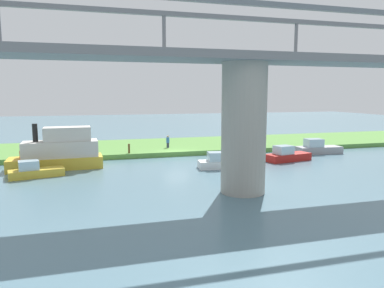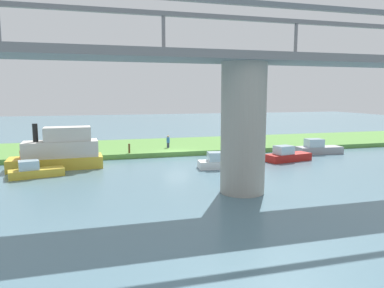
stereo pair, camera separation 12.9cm
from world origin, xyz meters
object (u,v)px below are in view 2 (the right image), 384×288
Objects in this scene: person_on_bank at (168,141)px; pontoon_yellow at (35,171)px; houseboat_blue at (221,162)px; bridge_pylon at (243,129)px; skiff_small at (318,148)px; motorboat_red at (287,155)px; riverboat_paddlewheel at (59,152)px; mooring_post at (129,148)px.

pontoon_yellow is (12.71, 9.37, -0.72)m from person_on_bank.
houseboat_blue is at bearing 177.32° from pontoon_yellow.
pontoon_yellow is at bearing -31.30° from bridge_pylon.
skiff_small is 1.04× the size of motorboat_red.
bridge_pylon reaches higher than riverboat_paddlewheel.
pontoon_yellow is at bearing 1.99° from motorboat_red.
person_on_bank is at bearing -40.45° from motorboat_red.
person_on_bank is 13.25m from motorboat_red.
person_on_bank is at bearing -19.39° from skiff_small.
pontoon_yellow is at bearing 61.94° from riverboat_paddlewheel.
bridge_pylon is 17.14m from riverboat_paddlewheel.
houseboat_blue is at bearing 104.90° from person_on_bank.
riverboat_paddlewheel is (6.46, 3.65, 0.50)m from mooring_post.
riverboat_paddlewheel is at bearing -118.06° from pontoon_yellow.
mooring_post is at bearing 30.08° from person_on_bank.
pontoon_yellow is at bearing -2.68° from houseboat_blue.
riverboat_paddlewheel reaches higher than pontoon_yellow.
person_on_bank reaches higher than pontoon_yellow.
person_on_bank is 0.28× the size of skiff_small.
houseboat_blue is (-15.39, 0.72, 0.03)m from pontoon_yellow.
bridge_pylon is 1.69× the size of skiff_small.
skiff_small is 1.17× the size of pontoon_yellow.
riverboat_paddlewheel is at bearing -43.04° from bridge_pylon.
mooring_post is at bearing -150.49° from riverboat_paddlewheel.
skiff_small is 28.63m from pontoon_yellow.
houseboat_blue is (-7.31, 7.41, -0.46)m from mooring_post.
person_on_bank is 0.18× the size of riverboat_paddlewheel.
pontoon_yellow is 0.96× the size of houseboat_blue.
person_on_bank is 0.29× the size of motorboat_red.
motorboat_red is at bearing 158.12° from mooring_post.
person_on_bank is 0.32× the size of pontoon_yellow.
bridge_pylon is at bearing 94.08° from person_on_bank.
pontoon_yellow is at bearing 36.42° from person_on_bank.
person_on_bank reaches higher than motorboat_red.
bridge_pylon is 8.92× the size of mooring_post.
skiff_small is (-26.75, -0.82, -0.89)m from riverboat_paddlewheel.
skiff_small reaches higher than mooring_post.
riverboat_paddlewheel is 14.31m from houseboat_blue.
riverboat_paddlewheel is 1.85× the size of pontoon_yellow.
riverboat_paddlewheel reaches higher than skiff_small.
riverboat_paddlewheel is at bearing 29.74° from person_on_bank.
person_on_bank is 16.61m from skiff_small.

